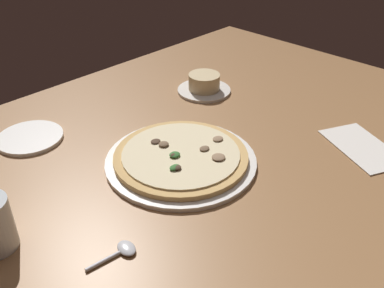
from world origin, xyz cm
name	(u,v)px	position (x,y,z in cm)	size (l,w,h in cm)	color
dining_table	(204,156)	(0.00, 0.00, 2.00)	(150.00, 110.00, 4.00)	#996B42
pizza_main	(179,157)	(-7.48, 0.45, 5.20)	(33.16, 33.16, 3.36)	white
ramekin_on_saucer	(204,85)	(22.34, 20.64, 6.18)	(15.35, 15.35, 5.37)	silver
side_plate	(30,138)	(-25.79, 32.77, 4.45)	(15.52, 15.52, 0.90)	white
paper_menu	(362,147)	(25.99, -26.03, 4.15)	(11.36, 19.33, 0.30)	white
spoon	(122,251)	(-33.07, -11.69, 4.46)	(9.23, 4.35, 1.00)	silver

